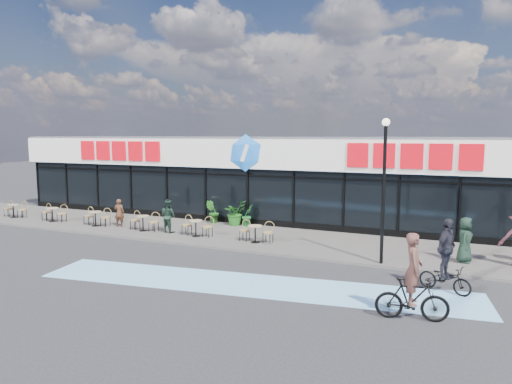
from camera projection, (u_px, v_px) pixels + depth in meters
ground at (171, 259)px, 17.40m from camera, size 120.00×120.00×0.00m
sidewalk at (226, 234)px, 21.49m from camera, size 44.00×5.00×0.10m
bike_lane at (250, 285)px, 14.45m from camera, size 14.17×4.13×0.01m
building at (269, 176)px, 26.13m from camera, size 30.60×6.57×4.75m
lamp_post at (384, 179)px, 16.11m from camera, size 0.28×0.28×5.20m
bistro_set_0 at (15, 209)px, 25.64m from camera, size 1.54×0.62×0.90m
bistro_set_1 at (54, 213)px, 24.45m from camera, size 1.54×0.62×0.90m
bistro_set_2 at (97, 217)px, 23.27m from camera, size 1.54×0.62×0.90m
bistro_set_3 at (144, 221)px, 22.09m from camera, size 1.54×0.62×0.90m
bistro_set_4 at (197, 226)px, 20.90m from camera, size 1.54×0.62×0.90m
bistro_set_5 at (256, 232)px, 19.72m from camera, size 1.54×0.62×0.90m
potted_plant_left at (235, 213)px, 23.43m from camera, size 1.26×1.37×1.29m
potted_plant_mid at (212, 212)px, 23.95m from camera, size 0.84×0.82×1.19m
potted_plant_right at (248, 215)px, 23.22m from camera, size 0.66×0.73×1.08m
patron_left at (119, 213)px, 22.98m from camera, size 0.60×0.49×1.41m
patron_right at (168, 216)px, 21.63m from camera, size 0.87×0.74×1.59m
pedestrian_b at (465, 240)px, 16.53m from camera, size 0.63×0.88×1.67m
cyclist_a at (412, 289)px, 11.58m from camera, size 1.90×0.83×2.29m
cyclist_b at (446, 263)px, 13.66m from camera, size 1.69×1.15×2.26m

